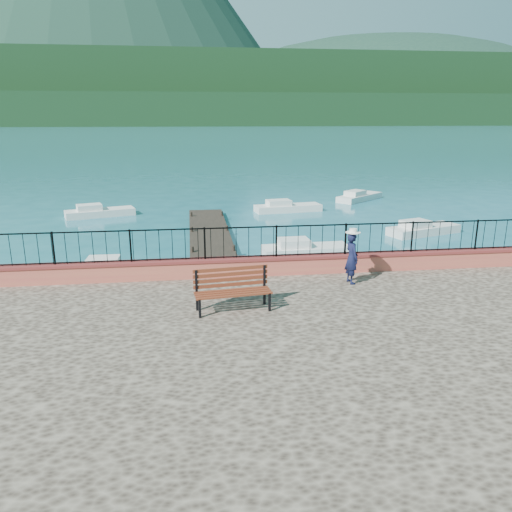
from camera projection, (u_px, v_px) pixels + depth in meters
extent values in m
plane|color=#19596B|center=(312.00, 364.00, 12.49)|extent=(2000.00, 2000.00, 0.00)
cube|color=#B65E41|center=(285.00, 265.00, 15.62)|extent=(28.00, 0.46, 0.58)
cube|color=black|center=(286.00, 241.00, 15.41)|extent=(27.00, 0.05, 0.95)
cube|color=#2D231C|center=(211.00, 243.00, 23.65)|extent=(2.00, 16.00, 0.30)
cube|color=black|center=(193.00, 110.00, 296.24)|extent=(900.00, 60.00, 18.00)
cube|color=black|center=(191.00, 91.00, 349.95)|extent=(900.00, 120.00, 44.00)
ellipsoid|color=#142D23|center=(383.00, 121.00, 574.29)|extent=(448.00, 384.00, 180.00)
cube|color=black|center=(233.00, 302.00, 12.66)|extent=(2.00, 0.82, 0.48)
cube|color=maroon|center=(231.00, 278.00, 12.79)|extent=(1.93, 0.31, 0.59)
imported|color=black|center=(352.00, 258.00, 14.64)|extent=(0.45, 0.61, 1.53)
cylinder|color=white|center=(353.00, 231.00, 14.42)|extent=(0.44, 0.44, 0.12)
cube|color=silver|center=(117.00, 267.00, 19.12)|extent=(3.43, 1.36, 0.80)
cube|color=silver|center=(306.00, 247.00, 22.08)|extent=(3.90, 1.48, 0.80)
cube|color=silver|center=(424.00, 226.00, 26.08)|extent=(4.19, 2.50, 0.80)
cube|color=silver|center=(100.00, 210.00, 30.68)|extent=(4.29, 2.51, 0.80)
cube|color=silver|center=(288.00, 205.00, 32.22)|extent=(4.43, 1.91, 0.80)
cube|color=silver|center=(360.00, 195.00, 36.46)|extent=(4.13, 3.74, 0.80)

